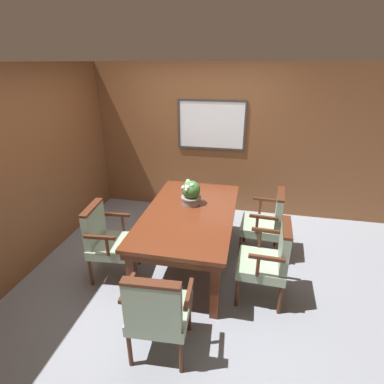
{
  "coord_description": "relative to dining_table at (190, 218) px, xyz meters",
  "views": [
    {
      "loc": [
        0.81,
        -3.14,
        2.46
      ],
      "look_at": [
        0.12,
        0.2,
        0.96
      ],
      "focal_mm": 28.0,
      "sensor_mm": 36.0,
      "label": 1
    }
  ],
  "objects": [
    {
      "name": "chair_head_near",
      "position": [
        0.02,
        -1.37,
        -0.15
      ],
      "size": [
        0.58,
        0.54,
        0.93
      ],
      "rotation": [
        0.0,
        0.0,
        3.2
      ],
      "color": "#472314",
      "rests_on": "ground_plane"
    },
    {
      "name": "potted_plant",
      "position": [
        -0.03,
        0.22,
        0.25
      ],
      "size": [
        0.26,
        0.26,
        0.32
      ],
      "color": "gray",
      "rests_on": "dining_table"
    },
    {
      "name": "chair_right_near",
      "position": [
        0.97,
        -0.43,
        -0.15
      ],
      "size": [
        0.53,
        0.58,
        0.93
      ],
      "rotation": [
        0.0,
        0.0,
        -1.61
      ],
      "color": "#472314",
      "rests_on": "ground_plane"
    },
    {
      "name": "ground_plane",
      "position": [
        -0.12,
        -0.05,
        -0.66
      ],
      "size": [
        14.0,
        14.0,
        0.0
      ],
      "primitive_type": "plane",
      "color": "gray"
    },
    {
      "name": "chair_left_near",
      "position": [
        -0.92,
        -0.42,
        -0.15
      ],
      "size": [
        0.55,
        0.59,
        0.93
      ],
      "rotation": [
        0.0,
        0.0,
        1.66
      ],
      "color": "#472314",
      "rests_on": "ground_plane"
    },
    {
      "name": "chair_right_far",
      "position": [
        0.96,
        0.41,
        -0.15
      ],
      "size": [
        0.55,
        0.59,
        0.93
      ],
      "rotation": [
        0.0,
        0.0,
        -1.65
      ],
      "color": "#472314",
      "rests_on": "ground_plane"
    },
    {
      "name": "wall_left",
      "position": [
        -1.97,
        -0.05,
        0.56
      ],
      "size": [
        0.06,
        7.2,
        2.45
      ],
      "color": "brown",
      "rests_on": "ground_plane"
    },
    {
      "name": "dining_table",
      "position": [
        0.0,
        0.0,
        0.0
      ],
      "size": [
        1.09,
        1.89,
        0.76
      ],
      "color": "#562614",
      "rests_on": "ground_plane"
    },
    {
      "name": "wall_back",
      "position": [
        -0.12,
        1.68,
        0.57
      ],
      "size": [
        7.2,
        0.08,
        2.45
      ],
      "color": "brown",
      "rests_on": "ground_plane"
    }
  ]
}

